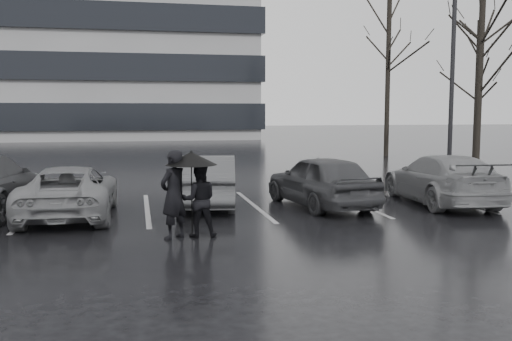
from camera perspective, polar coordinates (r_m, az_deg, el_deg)
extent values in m
plane|color=black|center=(12.64, -0.55, -5.47)|extent=(160.00, 160.00, 0.00)
imported|color=black|center=(15.02, 6.52, -1.01)|extent=(2.28, 4.26, 1.38)
imported|color=#2C2C2E|center=(15.13, -4.84, -1.00)|extent=(2.03, 4.25, 1.35)
imported|color=#545457|center=(14.20, -18.13, -2.00)|extent=(2.10, 4.42, 1.22)
imported|color=#545457|center=(16.22, 18.08, -0.81)|extent=(2.20, 4.74, 1.34)
imported|color=black|center=(11.27, -8.25, -2.42)|extent=(0.75, 0.74, 1.75)
imported|color=black|center=(11.43, -5.72, -2.96)|extent=(0.75, 0.60, 1.48)
cylinder|color=black|center=(11.40, -6.44, -2.98)|extent=(0.02, 0.02, 1.49)
cone|color=black|center=(11.30, -6.49, 1.22)|extent=(1.02, 1.02, 0.26)
sphere|color=black|center=(11.29, -6.50, 1.88)|extent=(0.05, 0.05, 0.05)
cylinder|color=gray|center=(23.69, 18.72, -0.13)|extent=(0.53, 0.53, 0.21)
cylinder|color=black|center=(23.68, 19.11, 11.24)|extent=(0.17, 0.17, 9.60)
cube|color=#949496|center=(15.09, -21.55, -4.00)|extent=(0.12, 5.00, 0.00)
cube|color=#949496|center=(14.87, -10.83, -3.83)|extent=(0.12, 5.00, 0.00)
cube|color=#949496|center=(15.17, -0.18, -3.52)|extent=(0.12, 5.00, 0.00)
cube|color=#949496|center=(15.96, 9.73, -3.13)|extent=(0.12, 5.00, 0.00)
cube|color=#949496|center=(17.18, 18.46, -2.71)|extent=(0.12, 5.00, 0.00)
cylinder|color=black|center=(26.47, 21.48, 8.83)|extent=(0.26, 0.26, 8.00)
cylinder|color=black|center=(31.16, 21.26, 7.43)|extent=(0.26, 0.26, 7.00)
cylinder|color=black|center=(32.14, 13.04, 8.97)|extent=(0.26, 0.26, 8.50)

